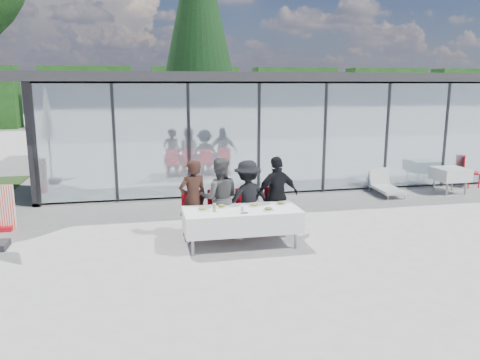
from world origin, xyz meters
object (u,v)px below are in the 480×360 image
diner_chair_a (193,212)px  spare_table_right (450,174)px  plate_a (203,209)px  plate_b (221,206)px  dining_table (242,220)px  spare_chair_b (399,170)px  folded_eyeglasses (244,213)px  diner_a (193,200)px  plate_d (281,203)px  diner_c (248,198)px  diner_chair_b (219,211)px  plate_c (254,205)px  spare_chair_a (468,170)px  diner_b (220,198)px  diner_chair_d (275,208)px  lounger (384,185)px  juice_bottle (214,207)px  diner_d (277,195)px  plate_extra (268,209)px  diner_chair_c (246,209)px  conifer_tree (198,18)px

diner_chair_a → spare_table_right: 8.18m
plate_a → plate_b: size_ratio=1.00×
dining_table → spare_chair_b: (5.88, 4.32, -0.00)m
folded_eyeglasses → diner_a: bearing=132.7°
diner_a → plate_a: diner_a is taller
plate_a → plate_d: size_ratio=1.00×
diner_c → diner_chair_b: bearing=-21.9°
plate_c → spare_chair_a: bearing=25.8°
folded_eyeglasses → diner_b: bearing=108.6°
diner_a → diner_chair_b: diner_a is taller
diner_chair_a → diner_chair_d: bearing=0.0°
plate_a → spare_table_right: 8.30m
spare_table_right → lounger: bearing=171.4°
spare_chair_b → juice_bottle: bearing=-145.7°
diner_c → spare_chair_a: bearing=-168.1°
plate_b → spare_chair_a: 9.11m
diner_d → plate_c: diner_d is taller
diner_a → folded_eyeglasses: (0.86, -0.93, -0.07)m
diner_chair_a → plate_extra: bearing=-34.7°
diner_a → diner_chair_d: (1.77, 0.12, -0.29)m
plate_c → spare_chair_b: size_ratio=0.24×
diner_chair_b → diner_c: (0.59, -0.12, 0.26)m
diner_a → lounger: size_ratio=1.21×
diner_chair_b → juice_bottle: (-0.21, -0.81, 0.29)m
diner_b → plate_d: (1.18, -0.44, -0.06)m
plate_c → diner_chair_c: bearing=92.4°
diner_d → spare_chair_a: (7.08, 3.24, -0.29)m
diner_chair_c → diner_b: bearing=-169.0°
plate_a → plate_b: (0.39, 0.13, 0.00)m
diner_chair_b → spare_chair_b: 7.17m
diner_a → plate_c: diner_a is taller
conifer_tree → plate_a: bearing=-96.9°
diner_b → folded_eyeglasses: diner_b is taller
plate_d → spare_chair_a: (7.12, 3.68, -0.24)m
plate_c → diner_d: bearing=38.0°
dining_table → spare_table_right: 7.64m
plate_a → spare_table_right: plate_a is taller
lounger → conifer_tree: conifer_tree is taller
spare_table_right → plate_extra: bearing=-151.9°
spare_table_right → conifer_tree: 12.71m
diner_a → diner_d: diner_d is taller
diner_b → plate_extra: 1.16m
diner_a → folded_eyeglasses: size_ratio=11.88×
plate_d → folded_eyeglasses: size_ratio=1.68×
diner_a → spare_chair_a: 9.44m
diner_a → spare_chair_b: bearing=-168.3°
diner_b → juice_bottle: diner_b is taller
diner_chair_a → folded_eyeglasses: (0.86, -1.05, 0.22)m
diner_a → plate_a: (0.13, -0.56, -0.05)m
diner_chair_b → spare_chair_a: same height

